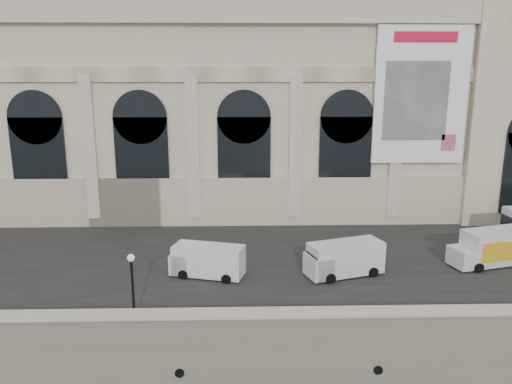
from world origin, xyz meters
TOP-DOWN VIEW (x-y plane):
  - quay at (0.00, 35.00)m, footprint 160.00×70.00m
  - street at (0.00, 14.00)m, footprint 160.00×24.00m
  - parapet at (0.00, 0.60)m, footprint 160.00×1.40m
  - museum at (-5.98, 30.86)m, footprint 69.00×18.70m
  - clock_pavilion at (34.00, 27.93)m, footprint 13.00×14.72m
  - van_b at (2.90, 9.01)m, footprint 5.85×3.43m
  - van_c at (13.30, 8.79)m, footprint 6.29×3.93m
  - box_truck at (26.14, 10.77)m, footprint 7.55×4.09m
  - lamp_right at (-0.89, 1.70)m, footprint 0.46×0.46m

SIDE VIEW (x-z plane):
  - quay at x=0.00m, z-range 0.00..6.00m
  - street at x=0.00m, z-range 6.00..6.06m
  - parapet at x=0.00m, z-range 6.01..7.22m
  - van_b at x=2.90m, z-range 6.03..8.48m
  - van_c at x=13.30m, z-range 6.03..8.65m
  - box_truck at x=26.14m, z-range 6.01..8.91m
  - lamp_right at x=-0.89m, z-range 5.99..10.53m
  - museum at x=-5.98m, z-range 5.17..34.27m
  - clock_pavilion at x=34.00m, z-range 5.07..41.77m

